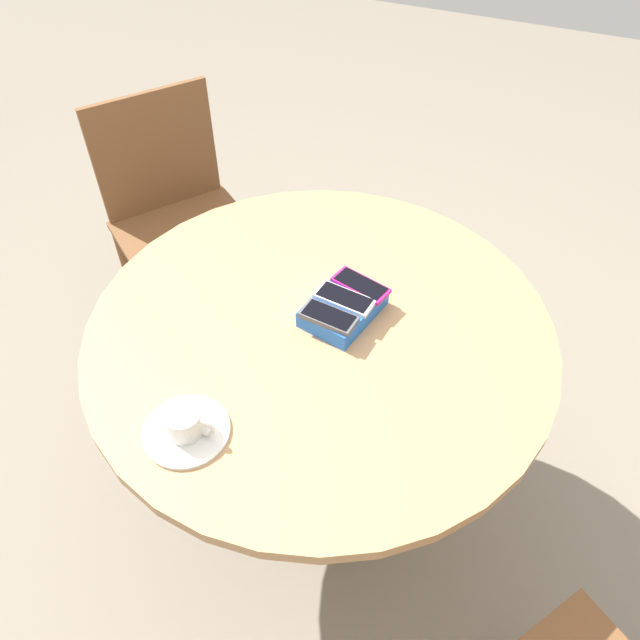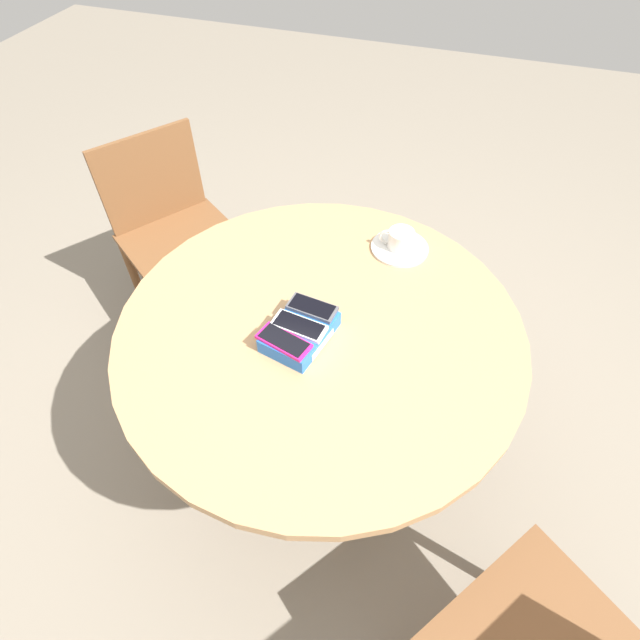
{
  "view_description": "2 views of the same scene",
  "coord_description": "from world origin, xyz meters",
  "px_view_note": "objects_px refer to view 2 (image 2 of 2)",
  "views": [
    {
      "loc": [
        0.88,
        0.36,
        1.78
      ],
      "look_at": [
        0.0,
        0.0,
        0.78
      ],
      "focal_mm": 35.0,
      "sensor_mm": 36.0,
      "label": 1
    },
    {
      "loc": [
        -0.79,
        -0.26,
        1.73
      ],
      "look_at": [
        0.0,
        0.0,
        0.78
      ],
      "focal_mm": 28.0,
      "sensor_mm": 36.0,
      "label": 2
    }
  ],
  "objects_px": {
    "round_table": "(320,351)",
    "phone_box": "(300,332)",
    "coffee_cup": "(400,239)",
    "chair_far_side": "(177,235)",
    "phone_magenta": "(284,341)",
    "phone_gray": "(312,308)",
    "saucer": "(400,248)",
    "phone_white": "(299,326)"
  },
  "relations": [
    {
      "from": "phone_box",
      "to": "round_table",
      "type": "bearing_deg",
      "value": -31.96
    },
    {
      "from": "phone_magenta",
      "to": "phone_gray",
      "type": "distance_m",
      "value": 0.13
    },
    {
      "from": "round_table",
      "to": "phone_magenta",
      "type": "bearing_deg",
      "value": 154.74
    },
    {
      "from": "phone_box",
      "to": "saucer",
      "type": "distance_m",
      "value": 0.44
    },
    {
      "from": "phone_white",
      "to": "phone_gray",
      "type": "bearing_deg",
      "value": -9.49
    },
    {
      "from": "round_table",
      "to": "chair_far_side",
      "type": "xyz_separation_m",
      "value": [
        0.54,
        0.79,
        -0.22
      ]
    },
    {
      "from": "round_table",
      "to": "phone_gray",
      "type": "bearing_deg",
      "value": 69.45
    },
    {
      "from": "round_table",
      "to": "phone_gray",
      "type": "relative_size",
      "value": 8.12
    },
    {
      "from": "phone_box",
      "to": "phone_white",
      "type": "distance_m",
      "value": 0.03
    },
    {
      "from": "phone_gray",
      "to": "phone_magenta",
      "type": "bearing_deg",
      "value": 166.37
    },
    {
      "from": "round_table",
      "to": "phone_white",
      "type": "distance_m",
      "value": 0.17
    },
    {
      "from": "phone_box",
      "to": "coffee_cup",
      "type": "distance_m",
      "value": 0.44
    },
    {
      "from": "coffee_cup",
      "to": "phone_box",
      "type": "bearing_deg",
      "value": 158.52
    },
    {
      "from": "phone_box",
      "to": "saucer",
      "type": "relative_size",
      "value": 1.23
    },
    {
      "from": "round_table",
      "to": "coffee_cup",
      "type": "height_order",
      "value": "coffee_cup"
    },
    {
      "from": "phone_magenta",
      "to": "phone_gray",
      "type": "height_order",
      "value": "phone_gray"
    },
    {
      "from": "phone_magenta",
      "to": "phone_gray",
      "type": "bearing_deg",
      "value": -13.63
    },
    {
      "from": "saucer",
      "to": "coffee_cup",
      "type": "distance_m",
      "value": 0.03
    },
    {
      "from": "saucer",
      "to": "chair_far_side",
      "type": "distance_m",
      "value": 0.99
    },
    {
      "from": "phone_magenta",
      "to": "chair_far_side",
      "type": "bearing_deg",
      "value": 48.29
    },
    {
      "from": "phone_gray",
      "to": "saucer",
      "type": "height_order",
      "value": "phone_gray"
    },
    {
      "from": "round_table",
      "to": "phone_box",
      "type": "distance_m",
      "value": 0.14
    },
    {
      "from": "phone_magenta",
      "to": "phone_white",
      "type": "distance_m",
      "value": 0.06
    },
    {
      "from": "saucer",
      "to": "phone_gray",
      "type": "bearing_deg",
      "value": 156.09
    },
    {
      "from": "phone_gray",
      "to": "chair_far_side",
      "type": "distance_m",
      "value": 1.01
    },
    {
      "from": "phone_box",
      "to": "saucer",
      "type": "bearing_deg",
      "value": -21.79
    },
    {
      "from": "phone_white",
      "to": "phone_magenta",
      "type": "bearing_deg",
      "value": 161.63
    },
    {
      "from": "phone_gray",
      "to": "coffee_cup",
      "type": "height_order",
      "value": "coffee_cup"
    },
    {
      "from": "phone_gray",
      "to": "saucer",
      "type": "xyz_separation_m",
      "value": [
        0.35,
        -0.15,
        -0.04
      ]
    },
    {
      "from": "phone_box",
      "to": "saucer",
      "type": "xyz_separation_m",
      "value": [
        0.41,
        -0.16,
        -0.02
      ]
    },
    {
      "from": "phone_magenta",
      "to": "coffee_cup",
      "type": "xyz_separation_m",
      "value": [
        0.47,
        -0.18,
        -0.01
      ]
    },
    {
      "from": "phone_box",
      "to": "phone_gray",
      "type": "bearing_deg",
      "value": -9.13
    },
    {
      "from": "phone_box",
      "to": "chair_far_side",
      "type": "xyz_separation_m",
      "value": [
        0.6,
        0.76,
        -0.35
      ]
    },
    {
      "from": "phone_white",
      "to": "coffee_cup",
      "type": "height_order",
      "value": "coffee_cup"
    },
    {
      "from": "coffee_cup",
      "to": "chair_far_side",
      "type": "relative_size",
      "value": 0.13
    },
    {
      "from": "phone_magenta",
      "to": "chair_far_side",
      "type": "xyz_separation_m",
      "value": [
        0.66,
        0.74,
        -0.37
      ]
    },
    {
      "from": "phone_box",
      "to": "phone_gray",
      "type": "xyz_separation_m",
      "value": [
        0.06,
        -0.01,
        0.03
      ]
    },
    {
      "from": "round_table",
      "to": "chair_far_side",
      "type": "distance_m",
      "value": 0.98
    },
    {
      "from": "phone_white",
      "to": "chair_far_side",
      "type": "relative_size",
      "value": 0.17
    },
    {
      "from": "round_table",
      "to": "phone_magenta",
      "type": "height_order",
      "value": "phone_magenta"
    },
    {
      "from": "phone_box",
      "to": "coffee_cup",
      "type": "xyz_separation_m",
      "value": [
        0.41,
        -0.16,
        0.02
      ]
    },
    {
      "from": "phone_white",
      "to": "saucer",
      "type": "relative_size",
      "value": 0.83
    }
  ]
}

